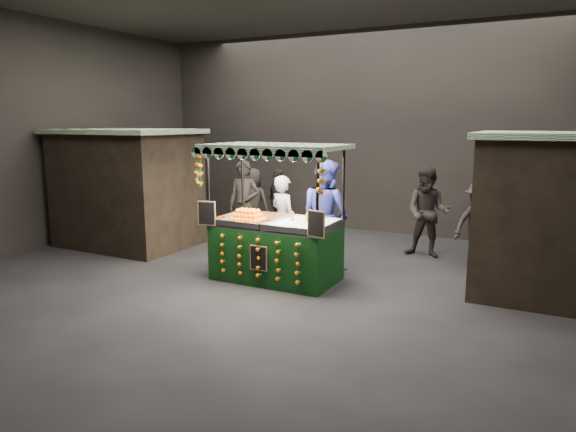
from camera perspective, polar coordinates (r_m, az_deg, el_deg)
The scene contains 12 objects.
ground at distance 9.03m, azimuth -0.95°, elevation -7.45°, with size 12.00×12.00×0.00m, color black.
market_hall at distance 8.62m, azimuth -1.02°, elevation 14.49°, with size 12.10×10.10×5.05m.
neighbour_stall_left at distance 12.15m, azimuth -17.23°, elevation 3.02°, with size 3.00×2.20×2.60m.
neighbour_stall_right at distance 9.18m, azimuth 28.96°, elevation -0.05°, with size 3.00×2.20×2.60m.
juice_stall at distance 9.06m, azimuth -1.37°, elevation -2.53°, with size 2.46×1.45×2.38m.
vendor_grey at distance 10.09m, azimuth -0.53°, elevation -0.44°, with size 0.75×0.64×1.74m.
vendor_blue at distance 9.72m, azimuth 4.15°, elevation 0.14°, with size 1.25×1.13×2.08m.
shopper_0 at distance 11.23m, azimuth -4.86°, elevation 1.15°, with size 0.76×0.54×1.94m.
shopper_1 at distance 10.97m, azimuth 15.11°, elevation 0.40°, with size 0.92×0.72×1.86m.
shopper_2 at distance 13.03m, azimuth -1.07°, elevation 1.70°, with size 0.98×0.88×1.60m.
shopper_3 at distance 10.77m, azimuth 20.23°, elevation -0.72°, with size 1.19×1.14×1.62m.
shopper_4 at distance 12.42m, azimuth -3.95°, elevation 1.42°, with size 0.87×0.62×1.67m.
Camera 1 is at (4.09, -7.56, 2.76)m, focal length 32.32 mm.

